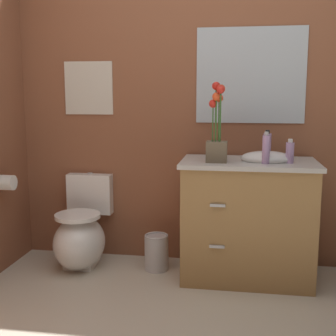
{
  "coord_description": "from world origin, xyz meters",
  "views": [
    {
      "loc": [
        0.23,
        -1.94,
        1.31
      ],
      "look_at": [
        -0.25,
        1.13,
        0.8
      ],
      "focal_mm": 47.54,
      "sensor_mm": 36.0,
      "label": 1
    }
  ],
  "objects": [
    {
      "name": "flower_vase",
      "position": [
        0.09,
        1.09,
        1.04
      ],
      "size": [
        0.14,
        0.14,
        0.54
      ],
      "color": "brown",
      "rests_on": "vanity_cabinet"
    },
    {
      "name": "vanity_cabinet",
      "position": [
        0.31,
        1.18,
        0.44
      ],
      "size": [
        0.94,
        0.56,
        1.04
      ],
      "color": "#9E7242",
      "rests_on": "ground_plane"
    },
    {
      "name": "lotion_bottle",
      "position": [
        0.58,
        1.11,
        0.93
      ],
      "size": [
        0.05,
        0.05,
        0.16
      ],
      "color": "#B28CBF",
      "rests_on": "vanity_cabinet"
    },
    {
      "name": "hand_wash_bottle",
      "position": [
        0.42,
        1.06,
        0.95
      ],
      "size": [
        0.05,
        0.05,
        0.21
      ],
      "color": "#B28CBF",
      "rests_on": "vanity_cabinet"
    },
    {
      "name": "soap_bottle",
      "position": [
        0.43,
        1.24,
        0.95
      ],
      "size": [
        0.06,
        0.06,
        0.21
      ],
      "color": "#B28CBF",
      "rests_on": "vanity_cabinet"
    },
    {
      "name": "toilet",
      "position": [
        -0.94,
        1.2,
        0.24
      ],
      "size": [
        0.38,
        0.59,
        0.69
      ],
      "color": "white",
      "rests_on": "ground_plane"
    },
    {
      "name": "wall_poster",
      "position": [
        -0.94,
        1.47,
        1.36
      ],
      "size": [
        0.39,
        0.01,
        0.41
      ],
      "primitive_type": "cube",
      "color": "beige"
    },
    {
      "name": "toilet_paper_roll",
      "position": [
        -1.42,
        1.01,
        0.68
      ],
      "size": [
        0.11,
        0.11,
        0.11
      ],
      "primitive_type": "cylinder",
      "rotation": [
        0.0,
        1.57,
        0.0
      ],
      "color": "white"
    },
    {
      "name": "wall_mirror",
      "position": [
        0.31,
        1.47,
        1.45
      ],
      "size": [
        0.8,
        0.01,
        0.7
      ],
      "primitive_type": "cube",
      "color": "#B2BCC6"
    },
    {
      "name": "trash_bin",
      "position": [
        -0.36,
        1.22,
        0.14
      ],
      "size": [
        0.18,
        0.18,
        0.27
      ],
      "color": "#B7B7BC",
      "rests_on": "ground_plane"
    },
    {
      "name": "wall_back",
      "position": [
        0.2,
        1.5,
        1.25
      ],
      "size": [
        4.64,
        0.05,
        2.5
      ],
      "primitive_type": "cube",
      "color": "brown",
      "rests_on": "ground_plane"
    }
  ]
}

